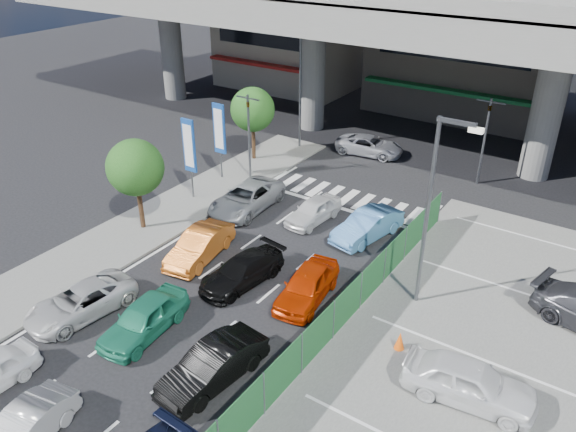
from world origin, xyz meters
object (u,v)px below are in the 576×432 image
Objects in this scene: sedan_black_mid at (242,271)px; kei_truck_front_right at (367,226)px; traffic_light_right at (488,120)px; sedan_white_mid_left at (81,302)px; street_lamp_left at (303,79)px; signboard_far at (219,131)px; tree_far at (253,110)px; taxi_teal_mid at (144,318)px; street_lamp_right at (434,200)px; tree_near at (135,168)px; wagon_silver_front_left at (247,198)px; parked_sedan_white at (469,382)px; hatch_black_mid_right at (213,366)px; signboard_near at (189,148)px; traffic_cone at (400,340)px; taxi_orange_right at (307,285)px; hatch_white_back_mid at (22,432)px; crossing_wagon_silver at (369,145)px; traffic_light_left at (248,116)px; sedan_white_front_mid at (313,211)px; taxi_orange_left at (200,246)px.

kei_truck_front_right reaches higher than sedan_black_mid.
traffic_light_right is 23.47m from sedan_white_mid_left.
street_lamp_left is 1.70× the size of signboard_far.
street_lamp_left reaches higher than tree_far.
street_lamp_left reaches higher than taxi_teal_mid.
street_lamp_right is 14.38m from tree_near.
wagon_silver_front_left is 1.15× the size of parked_sedan_white.
hatch_black_mid_right is at bearing 8.84° from sedan_white_mid_left.
signboard_near is 6.38× the size of traffic_cone.
street_lamp_left is 17.70m from taxi_orange_right.
wagon_silver_front_left is at bearing 93.12° from hatch_white_back_mid.
crossing_wagon_silver is (4.36, 1.56, -4.15)m from street_lamp_left.
taxi_orange_right is 5.94m from kei_truck_front_right.
tree_near reaches higher than taxi_teal_mid.
kei_truck_front_right is (10.73, -4.95, -2.70)m from tree_far.
signboard_far is (-1.40, -1.01, -0.87)m from traffic_light_left.
traffic_light_right is 11.90m from street_lamp_left.
traffic_light_right is 1.20× the size of parked_sedan_white.
sedan_white_mid_left is 6.03× the size of traffic_cone.
taxi_teal_mid is at bearing -151.79° from traffic_cone.
signboard_near is at bearing -162.14° from sedan_white_front_mid.
kei_truck_front_right reaches higher than crossing_wagon_silver.
street_lamp_left is (-13.50, 12.00, 0.00)m from street_lamp_right.
sedan_black_mid is (-7.00, -2.96, -4.16)m from street_lamp_right.
street_lamp_left is 1.98× the size of taxi_teal_mid.
wagon_silver_front_left is at bearing 134.44° from sedan_black_mid.
traffic_light_right is (11.70, 7.00, 0.00)m from traffic_light_left.
parked_sedan_white reaches higher than crossing_wagon_silver.
wagon_silver_front_left is (-3.89, 16.04, 0.08)m from hatch_white_back_mid.
sedan_white_front_mid is at bearing -177.01° from crossing_wagon_silver.
sedan_white_front_mid is 0.84× the size of parked_sedan_white.
hatch_black_mid_right is (-4.19, -8.15, -4.08)m from street_lamp_right.
hatch_white_back_mid is at bearing -87.57° from kei_truck_front_right.
street_lamp_right reaches higher than sedan_white_mid_left.
tree_far is at bearing 107.71° from taxi_teal_mid.
taxi_orange_left is 1.03× the size of taxi_orange_right.
tree_far is 1.15× the size of taxi_orange_left.
signboard_far is at bearing -86.74° from tree_far.
traffic_light_left is at bearing 105.82° from taxi_teal_mid.
signboard_near is 4.12m from wagon_silver_front_left.
traffic_cone is (7.45, -0.16, -0.18)m from sedan_black_mid.
taxi_teal_mid and kei_truck_front_right have the same top height.
tree_near reaches higher than traffic_cone.
hatch_black_mid_right is 1.00× the size of taxi_orange_left.
hatch_black_mid_right and wagon_silver_front_left have the same top height.
signboard_far is 1.30× the size of sedan_white_front_mid.
signboard_near is 17.16m from hatch_white_back_mid.
crossing_wagon_silver is (-5.10, 15.95, -0.07)m from taxi_orange_right.
sedan_white_front_mid is (-0.19, 16.93, 0.01)m from hatch_white_back_mid.
tree_near is (0.60, -6.99, 0.32)m from signboard_far.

